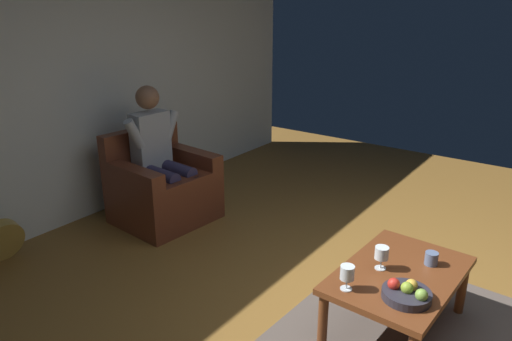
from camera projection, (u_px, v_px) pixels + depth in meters
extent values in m
plane|color=brown|center=(414.00, 328.00, 3.08)|extent=(7.64, 7.64, 0.00)
cube|color=silver|center=(87.00, 76.00, 4.41)|extent=(6.04, 0.06, 2.69)
cube|color=#524841|center=(393.00, 328.00, 3.08)|extent=(1.74, 1.32, 0.01)
cube|color=#5E2D1C|center=(165.00, 201.00, 4.55)|extent=(0.90, 0.83, 0.39)
cube|color=#5E2D1C|center=(168.00, 178.00, 4.43)|extent=(0.60, 0.69, 0.10)
cube|color=#5E2D1C|center=(191.00, 161.00, 4.70)|extent=(0.20, 0.78, 0.24)
cube|color=#5E2D1C|center=(132.00, 180.00, 4.20)|extent=(0.20, 0.78, 0.24)
cube|color=#5E2D1C|center=(141.00, 152.00, 4.61)|extent=(0.85, 0.19, 0.47)
cube|color=#9BA3AA|center=(151.00, 141.00, 4.46)|extent=(0.36, 0.21, 0.55)
sphere|color=brown|center=(147.00, 97.00, 4.32)|extent=(0.22, 0.22, 0.22)
cylinder|color=#2F2B4B|center=(176.00, 169.00, 4.48)|extent=(0.17, 0.46, 0.13)
cylinder|color=#2F2B4B|center=(194.00, 201.00, 4.42)|extent=(0.13, 0.13, 0.49)
cylinder|color=#9BA3AA|center=(170.00, 125.00, 4.53)|extent=(0.21, 0.11, 0.29)
cylinder|color=#2F2B4B|center=(159.00, 175.00, 4.33)|extent=(0.17, 0.46, 0.13)
cylinder|color=#2F2B4B|center=(177.00, 207.00, 4.28)|extent=(0.13, 0.13, 0.49)
cylinder|color=#9BA3AA|center=(135.00, 134.00, 4.24)|extent=(0.21, 0.11, 0.29)
cube|color=#603017|center=(399.00, 275.00, 2.94)|extent=(1.01, 0.69, 0.04)
cylinder|color=#603017|center=(462.00, 288.00, 3.18)|extent=(0.06, 0.06, 0.38)
cylinder|color=#603017|center=(385.00, 262.00, 3.50)|extent=(0.06, 0.06, 0.38)
cylinder|color=#603017|center=(323.00, 321.00, 2.85)|extent=(0.06, 0.06, 0.38)
cylinder|color=#AA8739|center=(1.00, 241.00, 3.83)|extent=(0.36, 0.19, 0.37)
cylinder|color=black|center=(3.00, 240.00, 3.79)|extent=(0.10, 0.03, 0.10)
cylinder|color=silver|center=(346.00, 289.00, 2.76)|extent=(0.07, 0.07, 0.01)
cylinder|color=silver|center=(346.00, 284.00, 2.75)|extent=(0.01, 0.01, 0.06)
cylinder|color=silver|center=(347.00, 273.00, 2.73)|extent=(0.08, 0.08, 0.08)
cylinder|color=#590C19|center=(347.00, 276.00, 2.73)|extent=(0.07, 0.07, 0.03)
cylinder|color=silver|center=(380.00, 268.00, 2.98)|extent=(0.07, 0.07, 0.01)
cylinder|color=silver|center=(381.00, 263.00, 2.96)|extent=(0.01, 0.01, 0.07)
cylinder|color=silver|center=(382.00, 253.00, 2.94)|extent=(0.09, 0.09, 0.08)
cylinder|color=#590C19|center=(381.00, 256.00, 2.95)|extent=(0.08, 0.08, 0.03)
cylinder|color=#282730|center=(406.00, 295.00, 2.67)|extent=(0.27, 0.27, 0.05)
sphere|color=olive|center=(407.00, 288.00, 2.65)|extent=(0.07, 0.07, 0.07)
sphere|color=olive|center=(422.00, 295.00, 2.59)|extent=(0.07, 0.07, 0.07)
sphere|color=gold|center=(412.00, 285.00, 2.68)|extent=(0.07, 0.07, 0.07)
sphere|color=red|center=(394.00, 284.00, 2.69)|extent=(0.07, 0.07, 0.07)
cylinder|color=slate|center=(431.00, 259.00, 3.01)|extent=(0.08, 0.08, 0.08)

